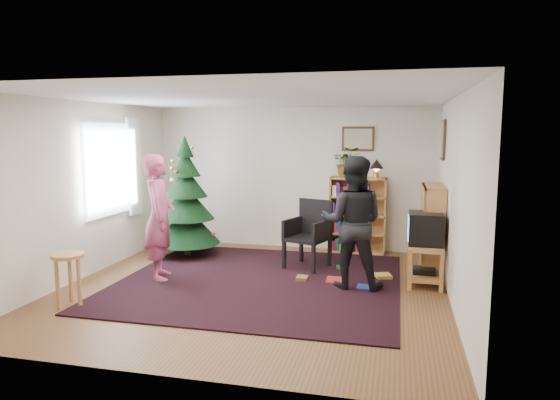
% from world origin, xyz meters
% --- Properties ---
extents(floor, '(5.00, 5.00, 0.00)m').
position_xyz_m(floor, '(0.00, 0.00, 0.00)').
color(floor, brown).
rests_on(floor, ground).
extents(ceiling, '(5.00, 5.00, 0.00)m').
position_xyz_m(ceiling, '(0.00, 0.00, 2.50)').
color(ceiling, white).
rests_on(ceiling, wall_back).
extents(wall_back, '(5.00, 0.02, 2.50)m').
position_xyz_m(wall_back, '(0.00, 2.50, 1.25)').
color(wall_back, silver).
rests_on(wall_back, floor).
extents(wall_front, '(5.00, 0.02, 2.50)m').
position_xyz_m(wall_front, '(0.00, -2.50, 1.25)').
color(wall_front, silver).
rests_on(wall_front, floor).
extents(wall_left, '(0.02, 5.00, 2.50)m').
position_xyz_m(wall_left, '(-2.50, 0.00, 1.25)').
color(wall_left, silver).
rests_on(wall_left, floor).
extents(wall_right, '(0.02, 5.00, 2.50)m').
position_xyz_m(wall_right, '(2.50, 0.00, 1.25)').
color(wall_right, silver).
rests_on(wall_right, floor).
extents(rug, '(3.80, 3.60, 0.02)m').
position_xyz_m(rug, '(0.00, 0.30, 0.01)').
color(rug, black).
rests_on(rug, floor).
extents(window_pane, '(0.04, 1.20, 1.40)m').
position_xyz_m(window_pane, '(-2.47, 0.60, 1.50)').
color(window_pane, silver).
rests_on(window_pane, wall_left).
extents(curtain, '(0.06, 0.35, 1.60)m').
position_xyz_m(curtain, '(-2.43, 1.30, 1.50)').
color(curtain, white).
rests_on(curtain, wall_left).
extents(picture_back, '(0.55, 0.03, 0.42)m').
position_xyz_m(picture_back, '(1.15, 2.48, 1.95)').
color(picture_back, '#4C3319').
rests_on(picture_back, wall_back).
extents(picture_right, '(0.03, 0.50, 0.60)m').
position_xyz_m(picture_right, '(2.48, 1.75, 1.95)').
color(picture_right, '#4C3319').
rests_on(picture_right, wall_right).
extents(christmas_tree, '(1.11, 1.11, 2.01)m').
position_xyz_m(christmas_tree, '(-1.58, 1.45, 0.84)').
color(christmas_tree, '#3F2816').
rests_on(christmas_tree, rug).
extents(bookshelf_back, '(0.95, 0.30, 1.30)m').
position_xyz_m(bookshelf_back, '(1.18, 2.34, 0.66)').
color(bookshelf_back, '#C68346').
rests_on(bookshelf_back, floor).
extents(bookshelf_right, '(0.30, 0.95, 1.30)m').
position_xyz_m(bookshelf_right, '(2.34, 1.30, 0.66)').
color(bookshelf_right, '#C68346').
rests_on(bookshelf_right, floor).
extents(tv_stand, '(0.46, 0.83, 0.55)m').
position_xyz_m(tv_stand, '(2.22, 0.76, 0.32)').
color(tv_stand, '#C68346').
rests_on(tv_stand, floor).
extents(crt_tv, '(0.46, 0.49, 0.43)m').
position_xyz_m(crt_tv, '(2.22, 0.76, 0.77)').
color(crt_tv, black).
rests_on(crt_tv, tv_stand).
extents(armchair, '(0.73, 0.74, 1.04)m').
position_xyz_m(armchair, '(0.52, 1.23, 0.56)').
color(armchair, black).
rests_on(armchair, rug).
extents(stool, '(0.38, 0.38, 0.64)m').
position_xyz_m(stool, '(-1.95, -1.16, 0.49)').
color(stool, '#C68346').
rests_on(stool, floor).
extents(person_standing, '(0.63, 0.75, 1.77)m').
position_xyz_m(person_standing, '(-1.40, 0.13, 0.88)').
color(person_standing, '#A84363').
rests_on(person_standing, rug).
extents(person_by_chair, '(0.86, 0.68, 1.76)m').
position_xyz_m(person_by_chair, '(1.27, 0.35, 0.88)').
color(person_by_chair, black).
rests_on(person_by_chair, rug).
extents(potted_plant, '(0.50, 0.45, 0.51)m').
position_xyz_m(potted_plant, '(0.98, 2.34, 1.56)').
color(potted_plant, gray).
rests_on(potted_plant, bookshelf_back).
extents(table_lamp, '(0.24, 0.24, 0.31)m').
position_xyz_m(table_lamp, '(1.48, 2.34, 1.51)').
color(table_lamp, '#A57F33').
rests_on(table_lamp, bookshelf_back).
extents(floor_clutter, '(1.30, 1.06, 0.08)m').
position_xyz_m(floor_clutter, '(1.16, 0.66, 0.04)').
color(floor_clutter, '#A51E19').
rests_on(floor_clutter, rug).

